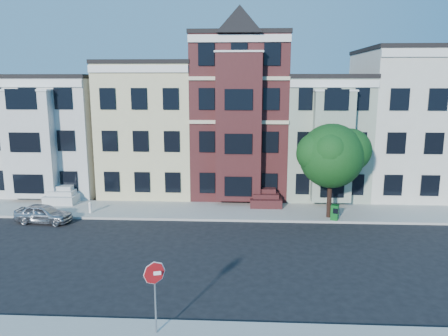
# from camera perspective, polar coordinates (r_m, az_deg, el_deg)

# --- Properties ---
(ground) EXTENTS (120.00, 120.00, 0.00)m
(ground) POSITION_cam_1_polar(r_m,az_deg,el_deg) (22.44, 1.34, -11.88)
(ground) COLOR black
(far_sidewalk) EXTENTS (60.00, 4.00, 0.15)m
(far_sidewalk) POSITION_cam_1_polar(r_m,az_deg,el_deg) (29.93, 1.79, -5.70)
(far_sidewalk) COLOR #9E9B93
(far_sidewalk) RESTS_ON ground
(house_white) EXTENTS (8.00, 9.00, 9.00)m
(house_white) POSITION_cam_1_polar(r_m,az_deg,el_deg) (38.65, -20.84, 4.14)
(house_white) COLOR beige
(house_white) RESTS_ON ground
(house_yellow) EXTENTS (7.00, 9.00, 10.00)m
(house_yellow) POSITION_cam_1_polar(r_m,az_deg,el_deg) (36.12, -9.15, 5.09)
(house_yellow) COLOR beige
(house_yellow) RESTS_ON ground
(house_brown) EXTENTS (7.00, 9.00, 12.00)m
(house_brown) POSITION_cam_1_polar(r_m,az_deg,el_deg) (35.23, 2.07, 6.70)
(house_brown) COLOR #3D1717
(house_brown) RESTS_ON ground
(house_green) EXTENTS (6.00, 9.00, 9.00)m
(house_green) POSITION_cam_1_polar(r_m,az_deg,el_deg) (35.87, 12.52, 4.11)
(house_green) COLOR gray
(house_green) RESTS_ON ground
(house_cream) EXTENTS (8.00, 9.00, 11.00)m
(house_cream) POSITION_cam_1_polar(r_m,az_deg,el_deg) (37.57, 23.22, 5.32)
(house_cream) COLOR beige
(house_cream) RESTS_ON ground
(street_tree) EXTENTS (6.85, 6.85, 7.50)m
(street_tree) POSITION_cam_1_polar(r_m,az_deg,el_deg) (28.44, 13.82, 1.00)
(street_tree) COLOR #19511A
(street_tree) RESTS_ON far_sidewalk
(parked_car) EXTENTS (3.67, 1.79, 1.21)m
(parked_car) POSITION_cam_1_polar(r_m,az_deg,el_deg) (29.96, -22.52, -5.52)
(parked_car) COLOR #ABACB4
(parked_car) RESTS_ON ground
(newspaper_box) EXTENTS (0.56, 0.54, 0.98)m
(newspaper_box) POSITION_cam_1_polar(r_m,az_deg,el_deg) (28.69, 14.26, -5.64)
(newspaper_box) COLOR #0C561B
(newspaper_box) RESTS_ON far_sidewalk
(fire_hydrant) EXTENTS (0.26, 0.26, 0.60)m
(fire_hydrant) POSITION_cam_1_polar(r_m,az_deg,el_deg) (30.66, -17.07, -5.06)
(fire_hydrant) COLOR silver
(fire_hydrant) RESTS_ON far_sidewalk
(stop_sign) EXTENTS (0.83, 0.32, 3.00)m
(stop_sign) POSITION_cam_1_polar(r_m,az_deg,el_deg) (15.83, -8.99, -15.83)
(stop_sign) COLOR #B61215
(stop_sign) RESTS_ON near_sidewalk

